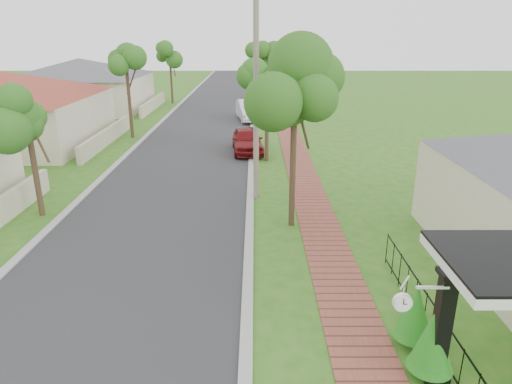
% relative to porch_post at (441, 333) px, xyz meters
% --- Properties ---
extents(ground, '(160.00, 160.00, 0.00)m').
position_rel_porch_post_xyz_m(ground, '(-4.55, 1.00, -1.12)').
color(ground, '#2A6518').
rests_on(ground, ground).
extents(road, '(7.00, 120.00, 0.02)m').
position_rel_porch_post_xyz_m(road, '(-7.55, 21.00, -1.12)').
color(road, '#28282B').
rests_on(road, ground).
extents(kerb_right, '(0.30, 120.00, 0.10)m').
position_rel_porch_post_xyz_m(kerb_right, '(-3.90, 21.00, -1.12)').
color(kerb_right, '#9E9E99').
rests_on(kerb_right, ground).
extents(kerb_left, '(0.30, 120.00, 0.10)m').
position_rel_porch_post_xyz_m(kerb_left, '(-11.20, 21.00, -1.12)').
color(kerb_left, '#9E9E99').
rests_on(kerb_left, ground).
extents(sidewalk, '(1.50, 120.00, 0.03)m').
position_rel_porch_post_xyz_m(sidewalk, '(-1.30, 21.00, -1.12)').
color(sidewalk, '#954B3B').
rests_on(sidewalk, ground).
extents(porch_post, '(0.48, 0.48, 2.52)m').
position_rel_porch_post_xyz_m(porch_post, '(0.00, 0.00, 0.00)').
color(porch_post, black).
rests_on(porch_post, ground).
extents(picket_fence, '(0.03, 8.02, 1.00)m').
position_rel_porch_post_xyz_m(picket_fence, '(0.35, 1.00, -0.59)').
color(picket_fence, black).
rests_on(picket_fence, ground).
extents(street_trees, '(10.70, 37.65, 5.89)m').
position_rel_porch_post_xyz_m(street_trees, '(-7.42, 27.84, 3.42)').
color(street_trees, '#382619').
rests_on(street_trees, ground).
extents(hedge_row, '(0.86, 4.19, 1.78)m').
position_rel_porch_post_xyz_m(hedge_row, '(-0.10, -0.50, -0.31)').
color(hedge_row, '#125A12').
rests_on(hedge_row, ground).
extents(far_house_red, '(15.56, 15.56, 4.60)m').
position_rel_porch_post_xyz_m(far_house_red, '(-19.52, 21.00, 1.22)').
color(far_house_red, beige).
rests_on(far_house_red, ground).
extents(far_house_grey, '(15.56, 15.56, 4.60)m').
position_rel_porch_post_xyz_m(far_house_grey, '(-19.52, 35.00, 1.22)').
color(far_house_grey, beige).
rests_on(far_house_grey, ground).
extents(parked_car_red, '(2.07, 4.40, 1.45)m').
position_rel_porch_post_xyz_m(parked_car_red, '(-4.15, 18.94, -0.39)').
color(parked_car_red, maroon).
rests_on(parked_car_red, ground).
extents(parked_car_white, '(2.47, 5.09, 1.61)m').
position_rel_porch_post_xyz_m(parked_car_white, '(-4.15, 29.43, -0.32)').
color(parked_car_white, white).
rests_on(parked_car_white, ground).
extents(near_tree, '(2.38, 2.38, 6.11)m').
position_rel_porch_post_xyz_m(near_tree, '(-2.35, 8.00, 3.76)').
color(near_tree, '#382619').
rests_on(near_tree, ground).
extents(utility_pole, '(1.20, 0.24, 8.87)m').
position_rel_porch_post_xyz_m(utility_pole, '(-3.65, 11.00, 3.37)').
color(utility_pole, gray).
rests_on(utility_pole, ground).
extents(station_clock, '(1.03, 0.13, 0.53)m').
position_rel_porch_post_xyz_m(station_clock, '(-0.85, -0.14, 0.83)').
color(station_clock, white).
rests_on(station_clock, ground).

